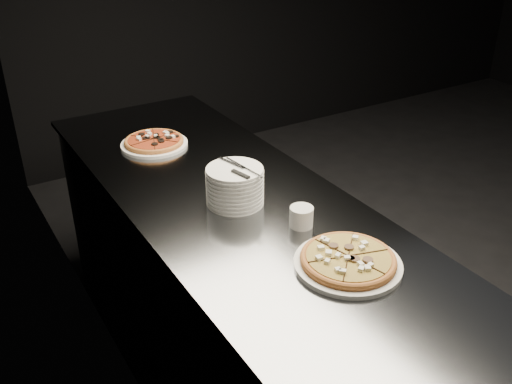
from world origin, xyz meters
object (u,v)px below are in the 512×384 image
cutlery (239,169)px  counter (251,316)px  pizza_tomato (154,142)px  plate_stack (235,186)px  pizza_mushroom (348,261)px  ramekin (301,216)px

cutlery → counter: bearing=-98.5°
pizza_tomato → plate_stack: size_ratio=1.47×
pizza_mushroom → pizza_tomato: pizza_mushroom is taller
counter → ramekin: bearing=-60.2°
plate_stack → cutlery: size_ratio=0.93×
pizza_tomato → cutlery: 0.64m
cutlery → plate_stack: bearing=104.4°
counter → ramekin: 0.53m
plate_stack → pizza_tomato: bearing=94.5°
pizza_tomato → plate_stack: plate_stack is taller
pizza_tomato → ramekin: 0.88m
pizza_mushroom → cutlery: bearing=99.8°
counter → ramekin: (0.09, -0.16, 0.50)m
plate_stack → counter: bearing=-80.6°
pizza_tomato → cutlery: size_ratio=1.37×
pizza_mushroom → ramekin: bearing=86.5°
counter → plate_stack: (-0.01, 0.08, 0.53)m
pizza_tomato → ramekin: size_ratio=3.75×
pizza_tomato → plate_stack: (0.05, -0.61, 0.05)m
pizza_tomato → cutlery: cutlery is taller
ramekin → counter: bearing=119.8°
pizza_mushroom → cutlery: 0.51m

